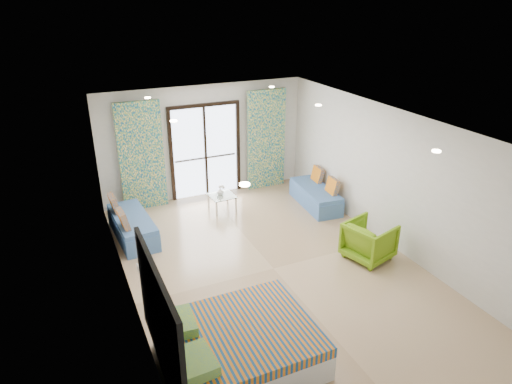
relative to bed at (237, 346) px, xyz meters
name	(u,v)px	position (x,y,z in m)	size (l,w,h in m)	color
floor	(274,268)	(1.48, 1.87, -0.29)	(5.00, 7.50, 0.01)	#997C5B
ceiling	(276,124)	(1.48, 1.87, 2.41)	(5.00, 7.50, 0.01)	silver
wall_back	(205,142)	(1.48, 5.62, 1.06)	(5.00, 0.01, 2.70)	silver
wall_front	(439,342)	(1.48, -1.88, 1.06)	(5.00, 0.01, 2.70)	silver
wall_left	(126,230)	(-1.02, 1.87, 1.06)	(0.01, 7.50, 2.70)	silver
wall_right	(391,179)	(3.98, 1.87, 1.06)	(0.01, 7.50, 2.70)	silver
balcony_door	(205,146)	(1.48, 5.59, 0.97)	(1.76, 0.08, 2.28)	black
balcony_rail	(206,158)	(1.48, 5.60, 0.66)	(1.52, 0.03, 0.04)	#595451
curtain_left	(142,157)	(-0.07, 5.44, 0.96)	(1.00, 0.10, 2.50)	white
curtain_right	(266,140)	(3.03, 5.44, 0.96)	(1.00, 0.10, 2.50)	white
downlight_a	(245,184)	(0.08, -0.13, 2.38)	(0.12, 0.12, 0.02)	#FFE0B2
downlight_b	(436,151)	(2.88, -0.13, 2.38)	(0.12, 0.12, 0.02)	#FFE0B2
downlight_c	(174,121)	(0.08, 2.87, 2.38)	(0.12, 0.12, 0.02)	#FFE0B2
downlight_d	(318,105)	(2.88, 2.87, 2.38)	(0.12, 0.12, 0.02)	#FFE0B2
downlight_e	(148,98)	(0.08, 4.87, 2.38)	(0.12, 0.12, 0.02)	#FFE0B2
downlight_f	(272,87)	(2.88, 4.87, 2.38)	(0.12, 0.12, 0.02)	#FFE0B2
headboard	(160,321)	(-0.98, 0.00, 0.76)	(0.06, 2.10, 1.50)	black
switch_plate	(138,268)	(-0.99, 1.25, 0.76)	(0.02, 0.10, 0.10)	silver
bed	(237,346)	(0.00, 0.00, 0.00)	(2.01, 1.64, 0.69)	silver
daybed_left	(132,226)	(-0.64, 4.11, -0.03)	(0.77, 1.74, 0.84)	#42679F
daybed_right	(316,195)	(3.59, 3.89, -0.04)	(0.77, 1.67, 0.80)	#42679F
coffee_table	(222,197)	(1.49, 4.57, 0.03)	(0.58, 0.58, 0.64)	silver
vase	(220,192)	(1.47, 4.61, 0.16)	(0.16, 0.17, 0.16)	white
armchair	(369,239)	(3.27, 1.47, 0.12)	(0.79, 0.74, 0.81)	#6C9C14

